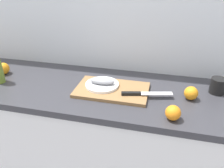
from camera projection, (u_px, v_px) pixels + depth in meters
back_wall at (100, 19)px, 1.52m from camera, size 3.20×0.05×2.50m
kitchen_counter at (90, 142)px, 1.62m from camera, size 2.00×0.60×0.90m
cutting_board at (112, 90)px, 1.35m from camera, size 0.43×0.26×0.02m
white_plate at (102, 85)px, 1.37m from camera, size 0.20×0.20×0.01m
fish_fillet at (102, 81)px, 1.36m from camera, size 0.15×0.07×0.04m
chef_knife at (140, 94)px, 1.27m from camera, size 0.29×0.10×0.02m
coffee_mug_0 at (218, 86)px, 1.32m from camera, size 0.13×0.09×0.09m
orange_0 at (191, 94)px, 1.26m from camera, size 0.08×0.08×0.08m
orange_2 at (3, 69)px, 1.55m from camera, size 0.08×0.08×0.08m
orange_3 at (173, 113)px, 1.09m from camera, size 0.08×0.08×0.08m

